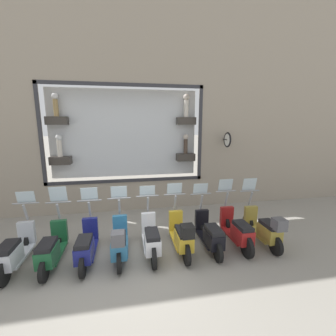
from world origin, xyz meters
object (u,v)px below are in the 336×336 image
Objects in this scene: scooter_teal_5 at (119,241)px; scooter_green_7 at (52,248)px; scooter_white_4 at (151,238)px; scooter_silver_8 at (15,251)px; scooter_olive_0 at (265,228)px; scooter_red_1 at (237,230)px; scooter_yellow_3 at (182,235)px; scooter_navy_6 at (87,245)px; scooter_black_2 at (210,234)px.

scooter_teal_5 is 1.00× the size of scooter_green_7.
scooter_white_4 is 3.03m from scooter_silver_8.
scooter_olive_0 is 0.99× the size of scooter_red_1.
scooter_olive_0 is at bearing -90.15° from scooter_yellow_3.
scooter_green_7 is (0.06, 3.03, -0.06)m from scooter_yellow_3.
scooter_teal_5 and scooter_navy_6 have the same top height.
scooter_navy_6 is 0.76m from scooter_green_7.
scooter_green_7 is (0.06, 5.30, -0.05)m from scooter_olive_0.
scooter_white_4 is 1.51m from scooter_navy_6.
scooter_red_1 is at bearing -89.32° from scooter_black_2.
scooter_red_1 is 4.54m from scooter_green_7.
scooter_yellow_3 is 1.51m from scooter_teal_5.
scooter_teal_5 is at bearing -91.59° from scooter_silver_8.
scooter_green_7 is (0.00, 3.78, 0.00)m from scooter_black_2.
scooter_red_1 reaches higher than scooter_yellow_3.
scooter_teal_5 is at bearing -94.52° from scooter_navy_6.
scooter_olive_0 is at bearing -90.66° from scooter_green_7.
scooter_green_7 reaches higher than scooter_teal_5.
scooter_teal_5 reaches higher than scooter_silver_8.
scooter_silver_8 is (0.06, 6.05, -0.04)m from scooter_olive_0.
scooter_navy_6 is at bearing 88.65° from scooter_yellow_3.
scooter_teal_5 is at bearing 91.50° from scooter_black_2.
scooter_yellow_3 is at bearing -90.86° from scooter_silver_8.
scooter_yellow_3 is at bearing -91.35° from scooter_navy_6.
scooter_yellow_3 is 1.00× the size of scooter_silver_8.
scooter_red_1 reaches higher than scooter_black_2.
scooter_silver_8 is at bearing 90.06° from scooter_red_1.
scooter_yellow_3 reaches higher than scooter_silver_8.
scooter_green_7 reaches higher than scooter_yellow_3.
scooter_olive_0 reaches higher than scooter_teal_5.
scooter_green_7 reaches higher than scooter_white_4.
scooter_yellow_3 is (-0.06, 1.51, 0.03)m from scooter_red_1.
scooter_navy_6 is (0.06, 0.76, -0.05)m from scooter_teal_5.
scooter_red_1 is 3.78m from scooter_navy_6.
scooter_white_4 is at bearing 88.78° from scooter_olive_0.
scooter_navy_6 reaches higher than scooter_white_4.
scooter_teal_5 is 0.76m from scooter_navy_6.
scooter_white_4 is 1.00× the size of scooter_silver_8.
scooter_teal_5 reaches higher than scooter_black_2.
scooter_olive_0 is 6.05m from scooter_silver_8.
scooter_yellow_3 is (0.01, 2.27, 0.01)m from scooter_olive_0.
scooter_green_7 is 0.76m from scooter_silver_8.
scooter_green_7 is at bearing 89.87° from scooter_navy_6.
scooter_white_4 is 1.01× the size of scooter_navy_6.
scooter_white_4 is at bearing 89.80° from scooter_black_2.
scooter_red_1 is 1.01× the size of scooter_green_7.
scooter_green_7 is (-0.01, 4.54, -0.03)m from scooter_red_1.
scooter_silver_8 is at bearing 89.40° from scooter_olive_0.
scooter_black_2 is 0.76m from scooter_yellow_3.
scooter_red_1 is 3.03m from scooter_teal_5.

